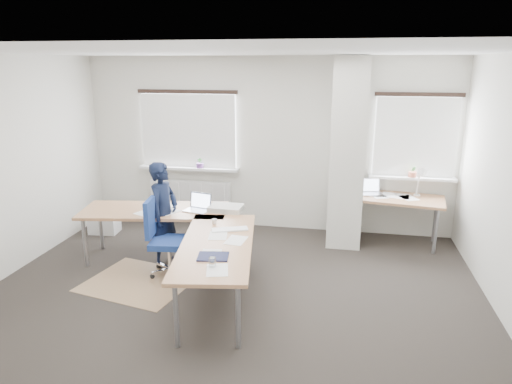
% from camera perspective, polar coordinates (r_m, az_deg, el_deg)
% --- Properties ---
extents(ground, '(6.00, 6.00, 0.00)m').
position_cam_1_polar(ground, '(5.59, -3.18, -12.93)').
color(ground, black).
rests_on(ground, ground).
extents(room_shell, '(6.04, 5.04, 2.82)m').
position_cam_1_polar(room_shell, '(5.39, -0.41, 5.77)').
color(room_shell, silver).
rests_on(room_shell, ground).
extents(floor_mat, '(1.47, 1.32, 0.01)m').
position_cam_1_polar(floor_mat, '(6.10, -14.39, -10.82)').
color(floor_mat, '#9A7754').
rests_on(floor_mat, ground).
extents(white_crate, '(0.47, 0.35, 0.27)m').
position_cam_1_polar(white_crate, '(7.89, -18.41, -3.89)').
color(white_crate, white).
rests_on(white_crate, ground).
extents(desk_main, '(2.78, 2.63, 0.96)m').
position_cam_1_polar(desk_main, '(5.83, -8.63, -4.36)').
color(desk_main, '#956840').
rests_on(desk_main, ground).
extents(desk_side, '(1.49, 0.91, 1.22)m').
position_cam_1_polar(desk_side, '(7.24, 17.04, -0.94)').
color(desk_side, '#956840').
rests_on(desk_side, ground).
extents(task_chair, '(0.56, 0.56, 1.03)m').
position_cam_1_polar(task_chair, '(6.12, -11.09, -7.61)').
color(task_chair, navy).
rests_on(task_chair, ground).
extents(person, '(0.42, 0.57, 1.44)m').
position_cam_1_polar(person, '(6.29, -11.42, -2.75)').
color(person, black).
rests_on(person, ground).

